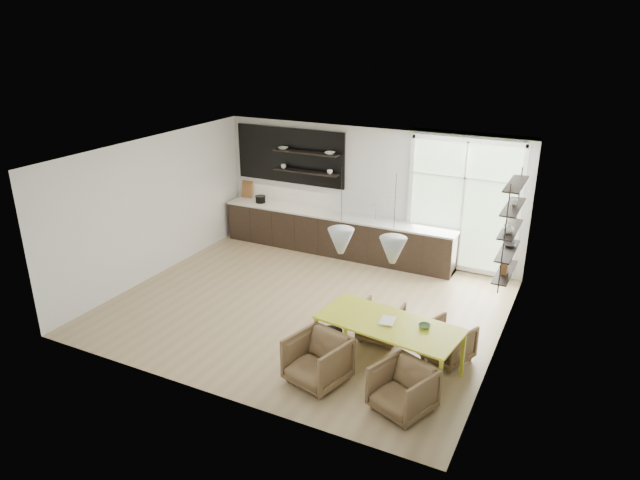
{
  "coord_description": "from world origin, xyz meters",
  "views": [
    {
      "loc": [
        4.55,
        -8.46,
        5.02
      ],
      "look_at": [
        0.02,
        0.6,
        1.13
      ],
      "focal_mm": 32.0,
      "sensor_mm": 36.0,
      "label": 1
    }
  ],
  "objects_px": {
    "dining_table": "(389,326)",
    "armchair_back_left": "(381,322)",
    "armchair_front_left": "(317,360)",
    "armchair_front_right": "(403,389)",
    "armchair_back_right": "(448,342)",
    "wire_stool": "(331,340)"
  },
  "relations": [
    {
      "from": "armchair_back_left",
      "to": "armchair_back_right",
      "type": "relative_size",
      "value": 1.0
    },
    {
      "from": "dining_table",
      "to": "armchair_front_right",
      "type": "xyz_separation_m",
      "value": [
        0.54,
        -0.88,
        -0.39
      ]
    },
    {
      "from": "armchair_front_left",
      "to": "wire_stool",
      "type": "height_order",
      "value": "armchair_front_left"
    },
    {
      "from": "armchair_back_left",
      "to": "armchair_front_left",
      "type": "xyz_separation_m",
      "value": [
        -0.39,
        -1.59,
        0.06
      ]
    },
    {
      "from": "wire_stool",
      "to": "armchair_back_left",
      "type": "bearing_deg",
      "value": 61.27
    },
    {
      "from": "dining_table",
      "to": "armchair_front_right",
      "type": "relative_size",
      "value": 3.01
    },
    {
      "from": "armchair_back_left",
      "to": "armchair_front_left",
      "type": "bearing_deg",
      "value": 74.96
    },
    {
      "from": "armchair_back_left",
      "to": "wire_stool",
      "type": "distance_m",
      "value": 1.03
    },
    {
      "from": "armchair_front_left",
      "to": "dining_table",
      "type": "bearing_deg",
      "value": 60.31
    },
    {
      "from": "armchair_back_left",
      "to": "armchair_front_right",
      "type": "relative_size",
      "value": 0.91
    },
    {
      "from": "armchair_back_left",
      "to": "dining_table",
      "type": "bearing_deg",
      "value": 116.19
    },
    {
      "from": "dining_table",
      "to": "armchair_front_left",
      "type": "bearing_deg",
      "value": -127.27
    },
    {
      "from": "dining_table",
      "to": "armchair_back_left",
      "type": "xyz_separation_m",
      "value": [
        -0.41,
        0.79,
        -0.42
      ]
    },
    {
      "from": "dining_table",
      "to": "armchair_front_right",
      "type": "bearing_deg",
      "value": -50.85
    },
    {
      "from": "armchair_front_left",
      "to": "wire_stool",
      "type": "relative_size",
      "value": 1.7
    },
    {
      "from": "dining_table",
      "to": "armchair_back_right",
      "type": "relative_size",
      "value": 3.29
    },
    {
      "from": "armchair_back_right",
      "to": "armchair_back_left",
      "type": "bearing_deg",
      "value": 15.75
    },
    {
      "from": "dining_table",
      "to": "wire_stool",
      "type": "height_order",
      "value": "dining_table"
    },
    {
      "from": "armchair_back_right",
      "to": "wire_stool",
      "type": "xyz_separation_m",
      "value": [
        -1.67,
        -0.77,
        -0.01
      ]
    },
    {
      "from": "dining_table",
      "to": "armchair_front_right",
      "type": "height_order",
      "value": "dining_table"
    },
    {
      "from": "armchair_back_left",
      "to": "armchair_front_right",
      "type": "height_order",
      "value": "armchair_front_right"
    },
    {
      "from": "armchair_back_left",
      "to": "armchair_front_right",
      "type": "bearing_deg",
      "value": 118.39
    }
  ]
}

